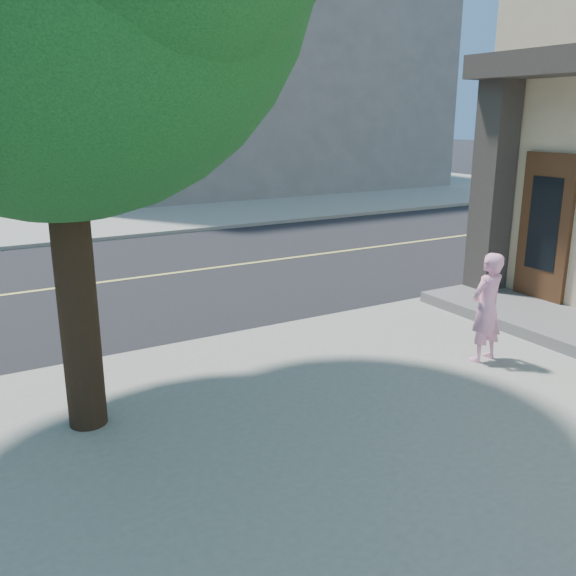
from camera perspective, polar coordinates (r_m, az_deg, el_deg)
sidewalk_ne at (r=32.59m, az=-7.15°, el=9.65°), size 29.00×25.00×0.12m
filler_ne at (r=33.28m, az=-7.11°, el=21.96°), size 18.00×16.00×14.00m
man_on_phone at (r=8.84m, az=17.91°, el=-1.73°), size 0.60×0.43×1.53m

